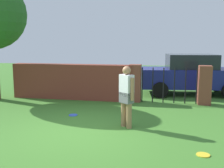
% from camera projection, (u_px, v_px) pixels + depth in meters
% --- Properties ---
extents(ground_plane, '(40.00, 40.00, 0.00)m').
position_uv_depth(ground_plane, '(77.00, 132.00, 6.81)').
color(ground_plane, '#3D7528').
extents(brick_wall, '(4.79, 0.50, 1.37)m').
position_uv_depth(brick_wall, '(72.00, 82.00, 10.76)').
color(brick_wall, brown).
rests_on(brick_wall, ground).
extents(person, '(0.43, 0.40, 1.62)m').
position_uv_depth(person, '(126.00, 94.00, 7.11)').
color(person, '#9E704C').
rests_on(person, ground).
extents(fence_gate, '(2.95, 0.44, 1.40)m').
position_uv_depth(fence_gate, '(169.00, 84.00, 10.03)').
color(fence_gate, brown).
rests_on(fence_gate, ground).
extents(car, '(4.39, 2.35, 1.72)m').
position_uv_depth(car, '(191.00, 74.00, 11.66)').
color(car, navy).
rests_on(car, ground).
extents(frisbee_blue, '(0.27, 0.27, 0.02)m').
position_uv_depth(frisbee_blue, '(73.00, 115.00, 8.39)').
color(frisbee_blue, blue).
rests_on(frisbee_blue, ground).
extents(frisbee_yellow, '(0.27, 0.27, 0.02)m').
position_uv_depth(frisbee_yellow, '(203.00, 155.00, 5.44)').
color(frisbee_yellow, yellow).
rests_on(frisbee_yellow, ground).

